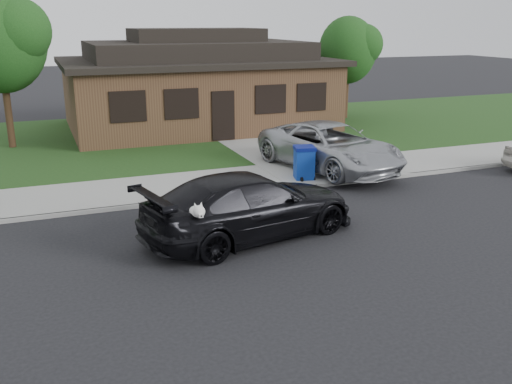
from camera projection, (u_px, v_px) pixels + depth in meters
name	position (u px, v px, depth m)	size (l,w,h in m)	color
ground	(208.00, 246.00, 13.54)	(120.00, 120.00, 0.00)	black
sidewalk	(163.00, 188.00, 17.98)	(60.00, 3.00, 0.12)	gray
curb	(174.00, 202.00, 16.64)	(60.00, 0.12, 0.12)	gray
lawn	(123.00, 140.00, 25.11)	(60.00, 13.00, 0.13)	#193814
driveway	(275.00, 143.00, 24.53)	(4.50, 13.00, 0.14)	gray
sedan	(250.00, 206.00, 13.92)	(5.87, 3.40, 1.60)	black
minivan	(330.00, 147.00, 19.81)	(2.63, 5.71, 1.59)	#ACAEB3
recycling_bin	(304.00, 163.00, 18.66)	(0.80, 0.80, 1.10)	navy
house	(197.00, 85.00, 27.69)	(12.60, 8.60, 4.65)	#422B1C
tree_0	(4.00, 38.00, 22.22)	(3.78, 3.60, 6.34)	#332114
tree_1	(351.00, 49.00, 29.53)	(3.15, 3.00, 5.25)	#332114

